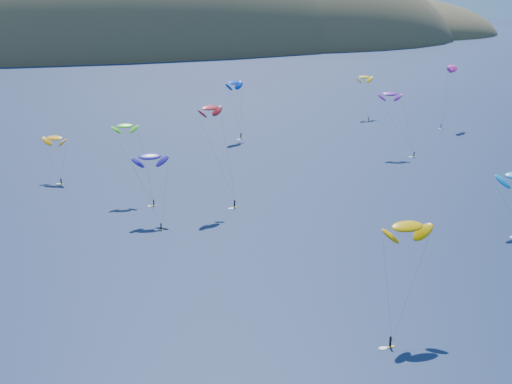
{
  "coord_description": "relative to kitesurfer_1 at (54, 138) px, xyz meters",
  "views": [
    {
      "loc": [
        -62.99,
        -58.87,
        53.25
      ],
      "look_at": [
        -13.34,
        80.0,
        9.0
      ],
      "focal_mm": 50.0,
      "sensor_mm": 36.0,
      "label": 1
    }
  ],
  "objects": [
    {
      "name": "island",
      "position": [
        90.15,
        423.15,
        -22.19
      ],
      "size": [
        730.0,
        300.0,
        210.0
      ],
      "color": "#3D3526",
      "rests_on": "ground"
    },
    {
      "name": "kitesurfer_1",
      "position": [
        0.0,
        0.0,
        0.0
      ],
      "size": [
        7.7,
        10.54,
        13.49
      ],
      "rotation": [
        0.0,
        0.0,
        -0.68
      ],
      "color": "gold",
      "rests_on": "ground"
    },
    {
      "name": "kitesurfer_2",
      "position": [
        45.15,
        -107.58,
        4.79
      ],
      "size": [
        10.92,
        9.09,
        18.59
      ],
      "rotation": [
        0.0,
        0.0,
        -0.01
      ],
      "color": "gold",
      "rests_on": "ground"
    },
    {
      "name": "kitesurfer_3",
      "position": [
        15.77,
        -22.81,
        6.6
      ],
      "size": [
        8.18,
        12.81,
        19.89
      ],
      "rotation": [
        0.0,
        0.0,
        -0.08
      ],
      "color": "gold",
      "rests_on": "ground"
    },
    {
      "name": "kitesurfer_4",
      "position": [
        63.09,
        35.2,
        7.55
      ],
      "size": [
        9.31,
        8.92,
        21.47
      ],
      "rotation": [
        0.0,
        0.0,
        0.66
      ],
      "color": "gold",
      "rests_on": "ground"
    },
    {
      "name": "kitesurfer_6",
      "position": [
        101.76,
        -3.71,
        7.28
      ],
      "size": [
        9.62,
        11.2,
        20.84
      ],
      "rotation": [
        0.0,
        0.0,
        -0.31
      ],
      "color": "gold",
      "rests_on": "ground"
    },
    {
      "name": "kitesurfer_8",
      "position": [
        145.37,
        27.44,
        10.66
      ],
      "size": [
        10.13,
        8.15,
        24.27
      ],
      "rotation": [
        0.0,
        0.0,
        0.65
      ],
      "color": "gold",
      "rests_on": "ground"
    },
    {
      "name": "kitesurfer_9",
      "position": [
        33.89,
        -36.42,
        12.3
      ],
      "size": [
        9.08,
        8.81,
        25.87
      ],
      "rotation": [
        0.0,
        0.0,
        0.5
      ],
      "color": "gold",
      "rests_on": "ground"
    },
    {
      "name": "kitesurfer_10",
      "position": [
        18.07,
        -41.42,
        2.89
      ],
      "size": [
        8.44,
        12.35,
        16.64
      ],
      "rotation": [
        0.0,
        0.0,
        -0.09
      ],
      "color": "gold",
      "rests_on": "ground"
    },
    {
      "name": "kitesurfer_11",
      "position": [
        123.88,
        54.66,
        4.27
      ],
      "size": [
        8.14,
        12.9,
        17.91
      ],
      "rotation": [
        0.0,
        0.0,
        0.15
      ],
      "color": "gold",
      "rests_on": "ground"
    }
  ]
}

